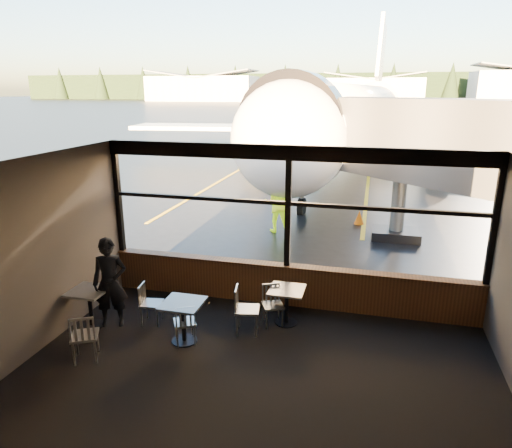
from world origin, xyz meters
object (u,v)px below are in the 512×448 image
at_px(jet_bridge, 439,166).
at_px(chair_mid_w, 152,304).
at_px(cafe_table_left, 91,308).
at_px(cone_nose, 359,217).
at_px(ground_crew, 278,204).
at_px(cafe_table_mid, 184,322).
at_px(cafe_table_near, 287,306).
at_px(chair_near_n, 273,306).
at_px(airliner, 355,73).
at_px(chair_near_w, 247,310).
at_px(chair_mid_s, 185,323).
at_px(cone_wing, 242,161).
at_px(chair_left_s, 85,336).
at_px(passenger, 110,283).

xyz_separation_m(jet_bridge, chair_mid_w, (-6.08, -7.01, -1.94)).
height_order(cafe_table_left, chair_mid_w, chair_mid_w).
bearing_deg(cone_nose, ground_crew, -149.42).
xyz_separation_m(cafe_table_mid, chair_mid_w, (-0.91, 0.51, 0.02)).
relative_size(cafe_table_near, chair_near_n, 0.91).
distance_m(airliner, chair_mid_w, 21.94).
relative_size(chair_near_w, chair_mid_s, 1.16).
distance_m(cafe_table_mid, cafe_table_left, 2.03).
xyz_separation_m(cafe_table_left, cone_wing, (-2.82, 20.77, -0.16)).
distance_m(chair_mid_s, chair_mid_w, 1.08).
relative_size(chair_near_w, ground_crew, 0.51).
bearing_deg(chair_mid_w, airliner, 164.70).
xyz_separation_m(cafe_table_mid, ground_crew, (0.27, 7.30, 0.54)).
height_order(chair_mid_w, chair_left_s, chair_left_s).
relative_size(airliner, cafe_table_mid, 44.51).
height_order(passenger, ground_crew, ground_crew).
height_order(airliner, cafe_table_left, airliner).
bearing_deg(chair_left_s, cafe_table_near, 7.13).
bearing_deg(cafe_table_left, cone_wing, 97.74).
height_order(airliner, jet_bridge, airliner).
bearing_deg(chair_near_w, cafe_table_mid, -70.22).
distance_m(chair_near_w, cone_wing, 21.09).
bearing_deg(cafe_table_mid, chair_mid_w, 150.93).
bearing_deg(chair_left_s, chair_mid_s, 6.27).
bearing_deg(chair_left_s, cafe_table_mid, 7.48).
xyz_separation_m(chair_mid_s, passenger, (-1.67, 0.27, 0.50)).
height_order(jet_bridge, ground_crew, jet_bridge).
relative_size(cafe_table_left, cone_nose, 1.62).
relative_size(chair_near_n, chair_left_s, 0.91).
height_order(cafe_table_left, chair_near_n, chair_near_n).
relative_size(cone_nose, cone_wing, 1.05).
relative_size(airliner, cafe_table_left, 45.70).
xyz_separation_m(cafe_table_left, chair_mid_w, (1.12, 0.42, 0.03)).
xyz_separation_m(cafe_table_mid, cone_nose, (2.90, 8.85, -0.16)).
distance_m(chair_mid_s, cone_nose, 9.33).
bearing_deg(chair_mid_w, cafe_table_left, -77.46).
bearing_deg(cone_wing, cone_nose, -57.16).
height_order(cafe_table_left, chair_near_w, chair_near_w).
bearing_deg(airliner, cone_wing, -167.77).
bearing_deg(cafe_table_left, jet_bridge, 45.89).
xyz_separation_m(chair_near_w, chair_left_s, (-2.49, -1.60, -0.02)).
xyz_separation_m(jet_bridge, cafe_table_near, (-3.44, -6.35, -1.98)).
height_order(cafe_table_mid, cafe_table_left, cafe_table_mid).
bearing_deg(chair_mid_s, passenger, 141.68).
bearing_deg(cafe_table_mid, cafe_table_left, 177.52).
bearing_deg(cone_nose, jet_bridge, -30.47).
distance_m(cafe_table_left, cone_wing, 20.97).
distance_m(airliner, cone_wing, 8.56).
bearing_deg(passenger, chair_mid_w, -2.25).
bearing_deg(chair_mid_s, cone_nose, 42.91).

